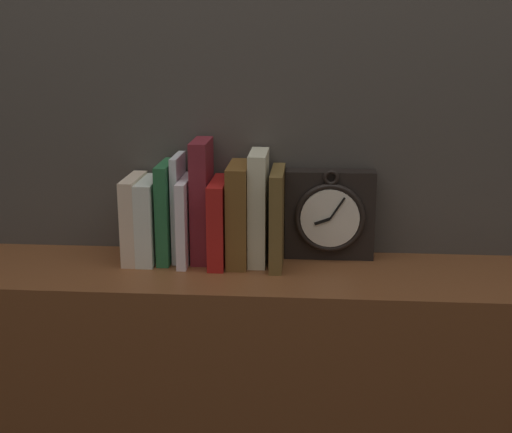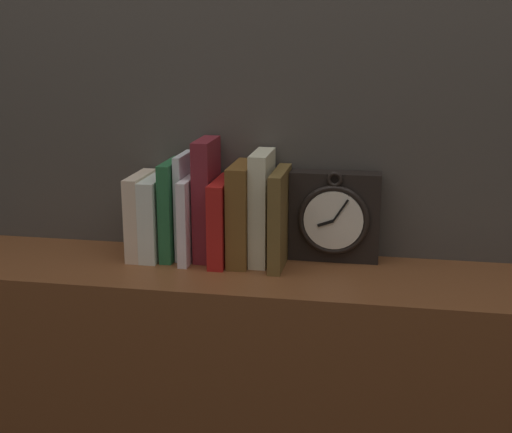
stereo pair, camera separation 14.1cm
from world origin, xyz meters
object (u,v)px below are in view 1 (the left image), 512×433
Objects in this scene: book_slot0_cream at (135,218)px; book_slot3_white at (179,207)px; book_slot9_brown at (277,217)px; book_slot8_cream at (261,207)px; clock at (330,215)px; book_slot6_red at (219,222)px; book_slot1_white at (150,220)px; book_slot7_brown at (239,214)px; book_slot5_maroon at (202,201)px; book_slot4_white at (186,220)px; book_slot2_green at (167,211)px.

book_slot3_white is (0.09, 0.01, 0.02)m from book_slot0_cream.
book_slot8_cream is at bearing 156.62° from book_slot9_brown.
book_slot3_white reaches higher than clock.
clock is at bearing 11.38° from book_slot6_red.
book_slot6_red is (0.15, -0.01, 0.00)m from book_slot1_white.
book_slot6_red is at bearing -13.39° from book_slot3_white.
book_slot7_brown is (0.22, -0.00, 0.02)m from book_slot0_cream.
clock reaches higher than book_slot1_white.
book_slot5_maroon is 1.46× the size of book_slot6_red.
book_slot4_white is at bearing -171.82° from clock.
book_slot0_cream is 0.80× the size of book_slot3_white.
book_slot5_maroon is at bearing 177.45° from book_slot8_cream.
clock reaches higher than book_slot0_cream.
book_slot0_cream is 0.22m from book_slot7_brown.
book_slot2_green is at bearing 8.09° from book_slot1_white.
book_slot4_white is (0.08, -0.00, 0.00)m from book_slot1_white.
book_slot1_white is at bearing -174.04° from clock.
book_slot0_cream and book_slot4_white have the same top height.
book_slot6_red is at bearing -171.57° from book_slot8_cream.
book_slot8_cream is at bearing -166.89° from clock.
book_slot1_white is 0.97× the size of book_slot4_white.
book_slot2_green is at bearing 3.91° from book_slot0_cream.
clock is at bearing 13.11° from book_slot8_cream.
book_slot1_white is 0.68× the size of book_slot5_maroon.
book_slot4_white is 0.07m from book_slot6_red.
book_slot0_cream is at bearing -171.40° from book_slot3_white.
book_slot8_cream is (0.23, 0.01, 0.03)m from book_slot1_white.
book_slot8_cream is 0.04m from book_slot9_brown.
book_slot8_cream is (0.04, 0.01, 0.01)m from book_slot7_brown.
book_slot1_white is 0.19m from book_slot7_brown.
book_slot9_brown is (0.08, -0.01, -0.00)m from book_slot7_brown.
book_slot7_brown is at bearing 0.85° from book_slot4_white.
book_slot0_cream is 0.11m from book_slot4_white.
book_slot0_cream is at bearing 179.38° from book_slot7_brown.
book_slot3_white is at bearing 135.90° from book_slot4_white.
book_slot8_cream is at bearing 1.47° from book_slot1_white.
book_slot2_green is (0.07, 0.00, 0.01)m from book_slot0_cream.
book_slot5_maroon reaches higher than book_slot9_brown.
book_slot7_brown is at bearing -0.60° from book_slot1_white.
book_slot7_brown reaches higher than book_slot9_brown.
book_slot8_cream is 1.17× the size of book_slot9_brown.
book_slot3_white is 0.87× the size of book_slot5_maroon.
clock is 0.30m from book_slot4_white.
book_slot6_red is 0.09m from book_slot8_cream.
book_slot8_cream is (0.27, 0.01, 0.03)m from book_slot0_cream.
book_slot2_green is 1.17× the size of book_slot4_white.
book_slot4_white is (-0.30, -0.04, -0.01)m from clock.
book_slot5_maroon reaches higher than book_slot1_white.
book_slot3_white is at bearing -175.49° from clock.
book_slot9_brown is (0.12, -0.00, 0.01)m from book_slot6_red.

